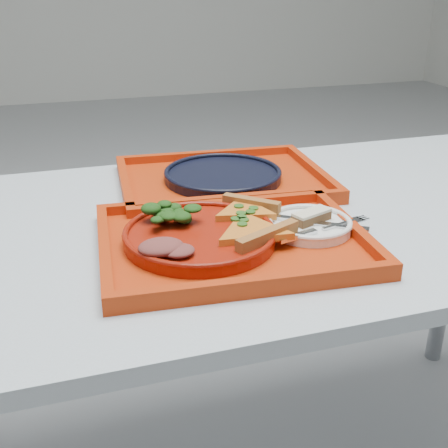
{
  "coord_description": "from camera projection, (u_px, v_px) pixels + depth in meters",
  "views": [
    {
      "loc": [
        -0.42,
        -0.95,
        1.18
      ],
      "look_at": [
        -0.15,
        -0.09,
        0.78
      ],
      "focal_mm": 45.0,
      "sensor_mm": 36.0,
      "label": 1
    }
  ],
  "objects": [
    {
      "name": "pizza_slice_b",
      "position": [
        244.0,
        209.0,
        1.02
      ],
      "size": [
        0.17,
        0.17,
        0.02
      ],
      "primitive_type": null,
      "rotation": [
        0.0,
        0.0,
        3.96
      ],
      "color": "orange",
      "rests_on": "dinner_plate"
    },
    {
      "name": "tray_far",
      "position": [
        223.0,
        182.0,
        1.26
      ],
      "size": [
        0.47,
        0.38,
        0.01
      ],
      "primitive_type": "cube",
      "rotation": [
        0.0,
        0.0,
        -0.07
      ],
      "color": "#A92A08",
      "rests_on": "table"
    },
    {
      "name": "knife",
      "position": [
        316.0,
        222.0,
        1.0
      ],
      "size": [
        0.16,
        0.12,
        0.01
      ],
      "primitive_type": "cube",
      "rotation": [
        0.0,
        0.0,
        -0.6
      ],
      "color": "silver",
      "rests_on": "side_plate"
    },
    {
      "name": "dessert_bar",
      "position": [
        312.0,
        216.0,
        1.0
      ],
      "size": [
        0.08,
        0.05,
        0.02
      ],
      "rotation": [
        0.0,
        0.0,
        0.36
      ],
      "color": "#462D17",
      "rests_on": "side_plate"
    },
    {
      "name": "fork",
      "position": [
        322.0,
        229.0,
        0.97
      ],
      "size": [
        0.18,
        0.07,
        0.01
      ],
      "primitive_type": "cube",
      "rotation": [
        0.0,
        0.0,
        0.25
      ],
      "color": "silver",
      "rests_on": "side_plate"
    },
    {
      "name": "meat_portion",
      "position": [
        161.0,
        247.0,
        0.88
      ],
      "size": [
        0.07,
        0.06,
        0.02
      ],
      "primitive_type": "ellipsoid",
      "color": "brown",
      "rests_on": "dinner_plate"
    },
    {
      "name": "side_plate",
      "position": [
        309.0,
        226.0,
        1.0
      ],
      "size": [
        0.15,
        0.15,
        0.01
      ],
      "primitive_type": "cylinder",
      "color": "white",
      "rests_on": "tray_main"
    },
    {
      "name": "salad_heap",
      "position": [
        175.0,
        211.0,
        0.99
      ],
      "size": [
        0.09,
        0.08,
        0.04
      ],
      "primitive_type": "ellipsoid",
      "color": "black",
      "rests_on": "dinner_plate"
    },
    {
      "name": "navy_plate",
      "position": [
        223.0,
        176.0,
        1.25
      ],
      "size": [
        0.26,
        0.26,
        0.02
      ],
      "primitive_type": "cylinder",
      "color": "black",
      "rests_on": "tray_far"
    },
    {
      "name": "table",
      "position": [
        279.0,
        245.0,
        1.15
      ],
      "size": [
        1.6,
        0.8,
        0.75
      ],
      "color": "#A7B3BC",
      "rests_on": "ground"
    },
    {
      "name": "tray_main",
      "position": [
        232.0,
        244.0,
        0.97
      ],
      "size": [
        0.48,
        0.38,
        0.01
      ],
      "primitive_type": "cube",
      "rotation": [
        0.0,
        0.0,
        -0.08
      ],
      "color": "#A92A08",
      "rests_on": "table"
    },
    {
      "name": "dinner_plate",
      "position": [
        200.0,
        237.0,
        0.96
      ],
      "size": [
        0.26,
        0.26,
        0.02
      ],
      "primitive_type": "cylinder",
      "color": "maroon",
      "rests_on": "tray_main"
    },
    {
      "name": "pizza_slice_a",
      "position": [
        252.0,
        229.0,
        0.94
      ],
      "size": [
        0.18,
        0.19,
        0.02
      ],
      "primitive_type": null,
      "rotation": [
        0.0,
        0.0,
        2.0
      ],
      "color": "orange",
      "rests_on": "dinner_plate"
    }
  ]
}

